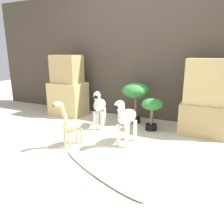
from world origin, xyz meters
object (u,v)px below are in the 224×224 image
(zebra_right, at_px, (126,117))
(zebra_left, at_px, (99,106))
(giraffe_figurine, at_px, (71,124))
(potted_palm_back, at_px, (152,108))
(surfboard, at_px, (99,170))
(potted_palm_front, at_px, (136,92))

(zebra_right, xyz_separation_m, zebra_left, (-0.61, 0.42, 0.00))
(giraffe_figurine, height_order, potted_palm_back, giraffe_figurine)
(potted_palm_back, distance_m, surfboard, 1.47)
(zebra_left, height_order, potted_palm_back, zebra_left)
(zebra_right, relative_size, giraffe_figurine, 0.99)
(zebra_left, relative_size, potted_palm_front, 0.90)
(zebra_right, height_order, zebra_left, same)
(potted_palm_front, bearing_deg, surfboard, -82.10)
(potted_palm_front, distance_m, potted_palm_back, 0.46)
(giraffe_figurine, distance_m, potted_palm_back, 1.26)
(giraffe_figurine, distance_m, surfboard, 0.77)
(potted_palm_back, relative_size, surfboard, 0.42)
(zebra_right, distance_m, zebra_left, 0.74)
(potted_palm_front, relative_size, potted_palm_back, 1.37)
(zebra_right, relative_size, potted_palm_front, 0.90)
(zebra_left, distance_m, potted_palm_front, 0.67)
(potted_palm_front, xyz_separation_m, surfboard, (0.23, -1.67, -0.50))
(zebra_left, xyz_separation_m, potted_palm_front, (0.41, 0.50, 0.16))
(zebra_right, relative_size, potted_palm_back, 1.24)
(giraffe_figurine, relative_size, surfboard, 0.52)
(zebra_left, relative_size, potted_palm_back, 1.24)
(zebra_right, bearing_deg, potted_palm_front, 102.36)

